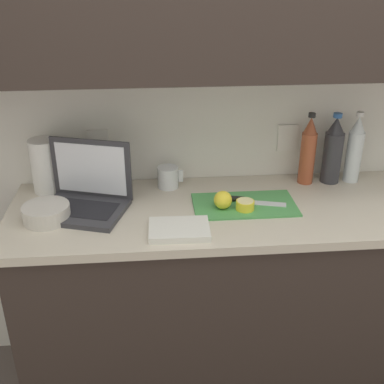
{
  "coord_description": "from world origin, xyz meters",
  "views": [
    {
      "loc": [
        -0.5,
        -1.69,
        1.83
      ],
      "look_at": [
        -0.35,
        -0.01,
        1.01
      ],
      "focal_mm": 45.0,
      "sensor_mm": 36.0,
      "label": 1
    }
  ],
  "objects": [
    {
      "name": "wall_back",
      "position": [
        -0.0,
        0.23,
        1.56
      ],
      "size": [
        5.2,
        0.38,
        2.6
      ],
      "color": "white",
      "rests_on": "ground_plane"
    },
    {
      "name": "ground_plane",
      "position": [
        0.0,
        0.0,
        0.0
      ],
      "size": [
        12.0,
        12.0,
        0.0
      ],
      "primitive_type": "plane",
      "color": "#564C47",
      "rests_on": "ground"
    },
    {
      "name": "dish_towel",
      "position": [
        -0.41,
        -0.18,
        0.94
      ],
      "size": [
        0.22,
        0.17,
        0.02
      ],
      "primitive_type": "cube",
      "rotation": [
        0.0,
        0.0,
        -0.03
      ],
      "color": "silver",
      "rests_on": "counter_unit"
    },
    {
      "name": "bowl_white",
      "position": [
        -0.91,
        -0.05,
        0.96
      ],
      "size": [
        0.18,
        0.18,
        0.06
      ],
      "color": "beige",
      "rests_on": "counter_unit"
    },
    {
      "name": "counter_unit",
      "position": [
        0.02,
        0.0,
        0.48
      ],
      "size": [
        2.17,
        0.6,
        0.93
      ],
      "color": "#332823",
      "rests_on": "ground_plane"
    },
    {
      "name": "bottle_oil_tall",
      "position": [
        0.29,
        0.21,
        1.07
      ],
      "size": [
        0.08,
        0.08,
        0.31
      ],
      "color": "#333338",
      "rests_on": "counter_unit"
    },
    {
      "name": "lemon_whole_beside",
      "position": [
        -0.23,
        -0.02,
        0.97
      ],
      "size": [
        0.07,
        0.07,
        0.07
      ],
      "color": "yellow",
      "rests_on": "cutting_board"
    },
    {
      "name": "bottle_green_soda",
      "position": [
        0.38,
        0.21,
        1.07
      ],
      "size": [
        0.07,
        0.07,
        0.32
      ],
      "color": "silver",
      "rests_on": "counter_unit"
    },
    {
      "name": "knife",
      "position": [
        -0.15,
        0.03,
        0.94
      ],
      "size": [
        0.27,
        0.1,
        0.02
      ],
      "rotation": [
        0.0,
        0.0,
        -0.26
      ],
      "color": "silver",
      "rests_on": "cutting_board"
    },
    {
      "name": "bottle_water_clear",
      "position": [
        0.17,
        0.21,
        1.07
      ],
      "size": [
        0.07,
        0.07,
        0.32
      ],
      "color": "#A34C2D",
      "rests_on": "counter_unit"
    },
    {
      "name": "lemon_half_cut",
      "position": [
        -0.14,
        -0.04,
        0.95
      ],
      "size": [
        0.07,
        0.07,
        0.04
      ],
      "color": "yellow",
      "rests_on": "cutting_board"
    },
    {
      "name": "measuring_cup",
      "position": [
        -0.43,
        0.21,
        0.97
      ],
      "size": [
        0.11,
        0.09,
        0.09
      ],
      "color": "silver",
      "rests_on": "counter_unit"
    },
    {
      "name": "laptop",
      "position": [
        -0.77,
        0.05,
        0.99
      ],
      "size": [
        0.39,
        0.34,
        0.26
      ],
      "rotation": [
        0.0,
        0.0,
        -0.3
      ],
      "color": "#333338",
      "rests_on": "counter_unit"
    },
    {
      "name": "cutting_board",
      "position": [
        -0.14,
        0.01,
        0.93
      ],
      "size": [
        0.41,
        0.23,
        0.01
      ],
      "primitive_type": "cube",
      "color": "#4C9E51",
      "rests_on": "counter_unit"
    },
    {
      "name": "paper_towel_roll",
      "position": [
        -0.95,
        0.22,
        1.04
      ],
      "size": [
        0.12,
        0.12,
        0.23
      ],
      "color": "white",
      "rests_on": "counter_unit"
    }
  ]
}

